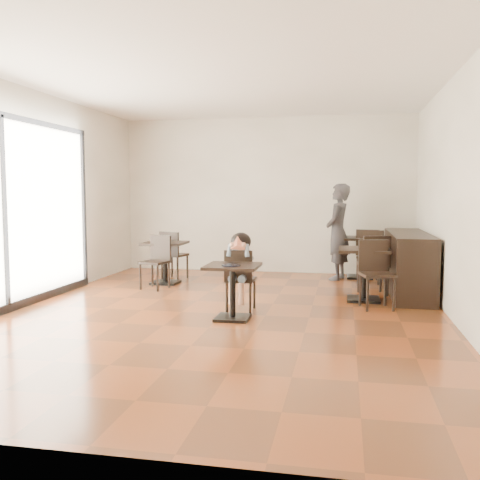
% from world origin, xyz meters
% --- Properties ---
extents(floor, '(6.00, 8.00, 0.01)m').
position_xyz_m(floor, '(0.00, 0.00, 0.00)').
color(floor, brown).
rests_on(floor, ground).
extents(ceiling, '(6.00, 8.00, 0.01)m').
position_xyz_m(ceiling, '(0.00, 0.00, 3.20)').
color(ceiling, white).
rests_on(ceiling, floor).
extents(wall_back, '(6.00, 0.01, 3.20)m').
position_xyz_m(wall_back, '(0.00, 4.00, 1.60)').
color(wall_back, white).
rests_on(wall_back, floor).
extents(wall_front, '(6.00, 0.01, 3.20)m').
position_xyz_m(wall_front, '(0.00, -4.00, 1.60)').
color(wall_front, white).
rests_on(wall_front, floor).
extents(wall_left, '(0.01, 8.00, 3.20)m').
position_xyz_m(wall_left, '(-3.00, 0.00, 1.60)').
color(wall_left, white).
rests_on(wall_left, floor).
extents(wall_right, '(0.01, 8.00, 3.20)m').
position_xyz_m(wall_right, '(3.00, 0.00, 1.60)').
color(wall_right, white).
rests_on(wall_right, floor).
extents(storefront_window, '(0.04, 4.50, 2.60)m').
position_xyz_m(storefront_window, '(-2.97, -0.50, 1.40)').
color(storefront_window, white).
rests_on(storefront_window, floor).
extents(child_table, '(0.68, 0.68, 0.72)m').
position_xyz_m(child_table, '(0.20, -0.29, 0.36)').
color(child_table, black).
rests_on(child_table, floor).
extents(child_chair, '(0.39, 0.39, 0.87)m').
position_xyz_m(child_chair, '(0.20, 0.26, 0.43)').
color(child_chair, black).
rests_on(child_chair, floor).
extents(child, '(0.39, 0.55, 1.09)m').
position_xyz_m(child, '(0.20, 0.26, 0.55)').
color(child, gray).
rests_on(child, child_chair).
extents(plate, '(0.24, 0.24, 0.01)m').
position_xyz_m(plate, '(0.20, -0.39, 0.73)').
color(plate, black).
rests_on(plate, child_table).
extents(pizza_slice, '(0.25, 0.19, 0.06)m').
position_xyz_m(pizza_slice, '(0.20, 0.07, 0.95)').
color(pizza_slice, '#E8C481').
rests_on(pizza_slice, child).
extents(adult_patron, '(0.56, 0.74, 1.82)m').
position_xyz_m(adult_patron, '(1.49, 3.24, 0.91)').
color(adult_patron, '#39383D').
rests_on(adult_patron, floor).
extents(cafe_table_mid, '(0.92, 0.92, 0.81)m').
position_xyz_m(cafe_table_mid, '(1.92, 1.29, 0.40)').
color(cafe_table_mid, black).
rests_on(cafe_table_mid, floor).
extents(cafe_table_left, '(0.88, 0.88, 0.76)m').
position_xyz_m(cafe_table_left, '(-1.57, 2.17, 0.38)').
color(cafe_table_left, black).
rests_on(cafe_table_left, floor).
extents(cafe_table_back, '(0.88, 0.88, 0.80)m').
position_xyz_m(cafe_table_back, '(1.92, 3.50, 0.40)').
color(cafe_table_back, black).
rests_on(cafe_table_back, floor).
extents(chair_mid_a, '(0.53, 0.53, 0.97)m').
position_xyz_m(chair_mid_a, '(2.08, 1.84, 0.49)').
color(chair_mid_a, black).
rests_on(chair_mid_a, floor).
extents(chair_mid_b, '(0.53, 0.53, 0.97)m').
position_xyz_m(chair_mid_b, '(2.08, 0.74, 0.49)').
color(chair_mid_b, black).
rests_on(chair_mid_b, floor).
extents(chair_left_a, '(0.50, 0.50, 0.92)m').
position_xyz_m(chair_left_a, '(-1.57, 2.72, 0.46)').
color(chair_left_a, black).
rests_on(chair_left_a, floor).
extents(chair_left_b, '(0.50, 0.50, 0.92)m').
position_xyz_m(chair_left_b, '(-1.57, 1.62, 0.46)').
color(chair_left_b, black).
rests_on(chair_left_b, floor).
extents(chair_back_a, '(0.50, 0.50, 0.96)m').
position_xyz_m(chair_back_a, '(2.08, 3.50, 0.48)').
color(chair_back_a, black).
rests_on(chair_back_a, floor).
extents(chair_back_b, '(0.50, 0.50, 0.96)m').
position_xyz_m(chair_back_b, '(2.08, 2.99, 0.48)').
color(chair_back_b, black).
rests_on(chair_back_b, floor).
extents(service_counter, '(0.60, 2.40, 1.00)m').
position_xyz_m(service_counter, '(2.65, 2.00, 0.50)').
color(service_counter, black).
rests_on(service_counter, floor).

